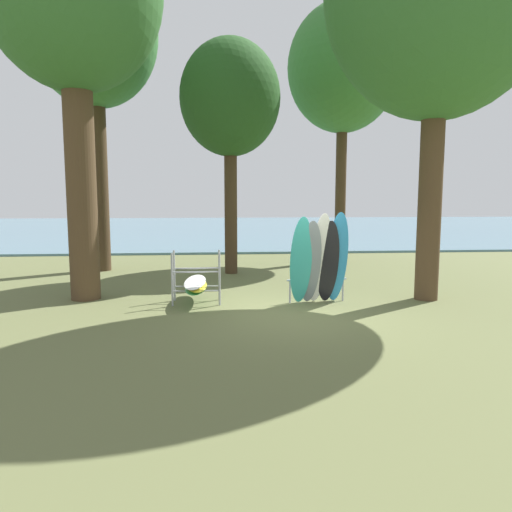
# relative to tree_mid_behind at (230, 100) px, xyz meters

# --- Properties ---
(ground_plane) EXTENTS (80.00, 80.00, 0.00)m
(ground_plane) POSITION_rel_tree_mid_behind_xyz_m (1.25, -5.77, -5.64)
(ground_plane) COLOR #60663D
(lake_water) EXTENTS (80.00, 36.00, 0.10)m
(lake_water) POSITION_rel_tree_mid_behind_xyz_m (1.25, 23.31, -5.59)
(lake_water) COLOR slate
(lake_water) RESTS_ON ground
(tree_mid_behind) EXTENTS (3.24, 3.24, 7.57)m
(tree_mid_behind) POSITION_rel_tree_mid_behind_xyz_m (0.00, 0.00, 0.00)
(tree_mid_behind) COLOR #42301E
(tree_mid_behind) RESTS_ON ground
(tree_far_left_back) EXTENTS (4.21, 4.21, 10.33)m
(tree_far_left_back) POSITION_rel_tree_mid_behind_xyz_m (-4.45, 1.01, 2.15)
(tree_far_left_back) COLOR #42301E
(tree_far_left_back) RESTS_ON ground
(tree_far_right_back) EXTENTS (4.27, 4.27, 9.92)m
(tree_far_right_back) POSITION_rel_tree_mid_behind_xyz_m (4.43, 2.83, 1.77)
(tree_far_right_back) COLOR #42301E
(tree_far_right_back) RESTS_ON ground
(leaning_board_pile) EXTENTS (1.50, 0.76, 2.20)m
(leaning_board_pile) POSITION_rel_tree_mid_behind_xyz_m (1.93, -4.86, -4.60)
(leaning_board_pile) COLOR #38B2AD
(leaning_board_pile) RESTS_ON ground
(board_storage_rack) EXTENTS (1.15, 2.12, 1.25)m
(board_storage_rack) POSITION_rel_tree_mid_behind_xyz_m (-0.99, -4.51, -5.17)
(board_storage_rack) COLOR #9EA0A5
(board_storage_rack) RESTS_ON ground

